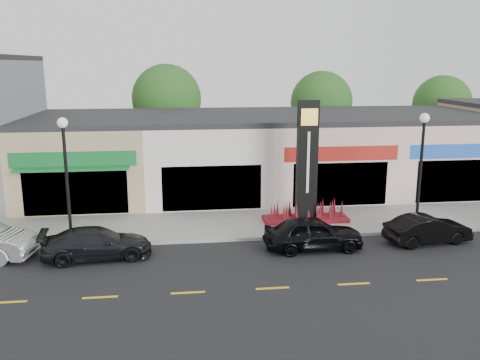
# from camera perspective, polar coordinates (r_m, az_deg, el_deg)

# --- Properties ---
(ground) EXTENTS (120.00, 120.00, 0.00)m
(ground) POSITION_cam_1_polar(r_m,az_deg,el_deg) (21.24, 2.17, -8.66)
(ground) COLOR black
(ground) RESTS_ON ground
(sidewalk) EXTENTS (52.00, 4.30, 0.15)m
(sidewalk) POSITION_cam_1_polar(r_m,az_deg,el_deg) (25.27, 0.61, -4.90)
(sidewalk) COLOR gray
(sidewalk) RESTS_ON ground
(curb) EXTENTS (52.00, 0.20, 0.15)m
(curb) POSITION_cam_1_polar(r_m,az_deg,el_deg) (23.16, 1.35, -6.59)
(curb) COLOR gray
(curb) RESTS_ON ground
(shop_beige) EXTENTS (7.00, 10.85, 4.80)m
(shop_beige) POSITION_cam_1_polar(r_m,az_deg,el_deg) (31.88, -16.47, 2.61)
(shop_beige) COLOR tan
(shop_beige) RESTS_ON ground
(shop_cream) EXTENTS (7.00, 10.01, 4.80)m
(shop_cream) POSITION_cam_1_polar(r_m,az_deg,el_deg) (31.48, -3.79, 3.00)
(shop_cream) COLOR silver
(shop_cream) RESTS_ON ground
(shop_pink_w) EXTENTS (7.00, 10.01, 4.80)m
(shop_pink_w) POSITION_cam_1_polar(r_m,az_deg,el_deg) (32.61, 8.60, 3.22)
(shop_pink_w) COLOR beige
(shop_pink_w) RESTS_ON ground
(shop_pink_e) EXTENTS (7.00, 10.01, 4.80)m
(shop_pink_e) POSITION_cam_1_polar(r_m,az_deg,el_deg) (35.13, 19.69, 3.30)
(shop_pink_e) COLOR beige
(shop_pink_e) RESTS_ON ground
(tree_rear_west) EXTENTS (5.20, 5.20, 7.83)m
(tree_rear_west) POSITION_cam_1_polar(r_m,az_deg,el_deg) (39.09, -8.24, 8.99)
(tree_rear_west) COLOR #382619
(tree_rear_west) RESTS_ON ground
(tree_rear_mid) EXTENTS (4.80, 4.80, 7.29)m
(tree_rear_mid) POSITION_cam_1_polar(r_m,az_deg,el_deg) (40.67, 9.13, 8.64)
(tree_rear_mid) COLOR #382619
(tree_rear_mid) RESTS_ON ground
(tree_rear_east) EXTENTS (4.60, 4.60, 6.94)m
(tree_rear_east) POSITION_cam_1_polar(r_m,az_deg,el_deg) (44.49, 21.72, 7.92)
(tree_rear_east) COLOR #382619
(tree_rear_east) RESTS_ON ground
(lamp_west_near) EXTENTS (0.44, 0.44, 5.47)m
(lamp_west_near) POSITION_cam_1_polar(r_m,az_deg,el_deg) (22.93, -18.96, 1.32)
(lamp_west_near) COLOR black
(lamp_west_near) RESTS_ON sidewalk
(lamp_east_near) EXTENTS (0.44, 0.44, 5.47)m
(lamp_east_near) POSITION_cam_1_polar(r_m,az_deg,el_deg) (25.05, 19.69, 2.20)
(lamp_east_near) COLOR black
(lamp_east_near) RESTS_ON sidewalk
(pylon_sign) EXTENTS (4.20, 1.30, 6.00)m
(pylon_sign) POSITION_cam_1_polar(r_m,az_deg,el_deg) (25.10, 7.48, 0.07)
(pylon_sign) COLOR #621012
(pylon_sign) RESTS_ON sidewalk
(car_dark_sedan) EXTENTS (2.25, 4.57, 1.28)m
(car_dark_sedan) POSITION_cam_1_polar(r_m,az_deg,el_deg) (21.72, -15.80, -6.86)
(car_dark_sedan) COLOR black
(car_dark_sedan) RESTS_ON ground
(car_black_sedan) EXTENTS (1.76, 4.25, 1.44)m
(car_black_sedan) POSITION_cam_1_polar(r_m,az_deg,el_deg) (22.08, 8.22, -5.95)
(car_black_sedan) COLOR black
(car_black_sedan) RESTS_ON ground
(car_black_conv) EXTENTS (1.88, 3.98, 1.26)m
(car_black_conv) POSITION_cam_1_polar(r_m,az_deg,el_deg) (24.14, 20.32, -5.21)
(car_black_conv) COLOR black
(car_black_conv) RESTS_ON ground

